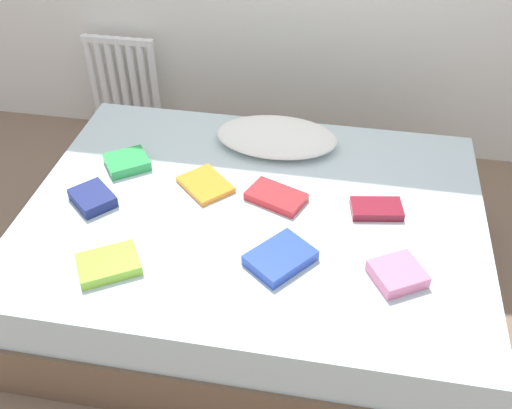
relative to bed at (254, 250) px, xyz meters
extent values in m
plane|color=#7F6651|center=(0.00, 0.00, -0.25)|extent=(8.00, 8.00, 0.00)
cube|color=brown|center=(0.00, 0.00, -0.11)|extent=(2.00, 1.50, 0.28)
cube|color=silver|center=(0.00, 0.00, 0.14)|extent=(1.96, 1.46, 0.22)
cylinder|color=white|center=(-1.25, 1.20, 0.14)|extent=(0.04, 0.04, 0.56)
cylinder|color=white|center=(-1.18, 1.20, 0.14)|extent=(0.04, 0.04, 0.56)
cylinder|color=white|center=(-1.12, 1.20, 0.14)|extent=(0.04, 0.04, 0.56)
cylinder|color=white|center=(-1.05, 1.20, 0.14)|extent=(0.04, 0.04, 0.56)
cylinder|color=white|center=(-0.98, 1.20, 0.14)|extent=(0.04, 0.04, 0.56)
cylinder|color=white|center=(-0.91, 1.20, 0.14)|extent=(0.04, 0.04, 0.56)
cylinder|color=white|center=(-0.85, 1.20, 0.14)|extent=(0.04, 0.04, 0.56)
cube|color=white|center=(-1.05, 1.20, 0.40)|extent=(0.45, 0.04, 0.04)
cube|color=white|center=(-1.05, 1.20, -0.12)|extent=(0.45, 0.04, 0.04)
ellipsoid|color=white|center=(0.02, 0.49, 0.30)|extent=(0.59, 0.36, 0.10)
cube|color=maroon|center=(0.52, 0.07, 0.27)|extent=(0.23, 0.16, 0.04)
cube|color=orange|center=(-0.24, 0.11, 0.27)|extent=(0.29, 0.29, 0.03)
cube|color=#2847B7|center=(0.16, -0.30, 0.28)|extent=(0.29, 0.30, 0.05)
cube|color=pink|center=(0.60, -0.31, 0.28)|extent=(0.24, 0.24, 0.05)
cube|color=#8CC638|center=(-0.48, -0.45, 0.27)|extent=(0.28, 0.26, 0.04)
cube|color=navy|center=(-0.70, -0.09, 0.28)|extent=(0.24, 0.24, 0.05)
cube|color=red|center=(0.09, 0.07, 0.27)|extent=(0.28, 0.23, 0.04)
cube|color=green|center=(-0.64, 0.19, 0.28)|extent=(0.25, 0.25, 0.05)
camera|label=1|loc=(0.35, -1.87, 1.87)|focal=40.73mm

